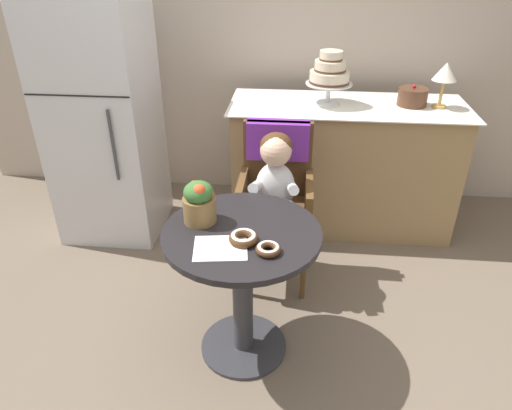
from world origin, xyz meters
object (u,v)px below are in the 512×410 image
object	(u,v)px
round_layer_cake	(413,97)
refrigerator	(102,114)
cafe_table	(242,269)
donut_mid	(243,238)
donut_front	(268,249)
seated_child	(275,185)
tiered_cake_stand	(330,73)
table_lamp	(445,74)
wicker_chair	(276,179)
flower_vase	(199,201)

from	to	relation	value
round_layer_cake	refrigerator	bearing A→B (deg)	-173.68
cafe_table	donut_mid	size ratio (longest dim) A/B	5.72
donut_front	seated_child	bearing A→B (deg)	91.10
seated_child	donut_mid	world-z (taller)	seated_child
round_layer_cake	refrigerator	xyz separation A→B (m)	(-2.01, -0.22, -0.11)
cafe_table	tiered_cake_stand	bearing A→B (deg)	72.42
donut_front	table_lamp	world-z (taller)	table_lamp
seated_child	round_layer_cake	world-z (taller)	round_layer_cake
wicker_chair	table_lamp	size ratio (longest dim) A/B	3.35
seated_child	cafe_table	bearing A→B (deg)	-102.31
donut_front	refrigerator	distance (m)	1.72
donut_mid	refrigerator	world-z (taller)	refrigerator
seated_child	refrigerator	distance (m)	1.31
donut_mid	table_lamp	size ratio (longest dim) A/B	0.44
cafe_table	wicker_chair	distance (m)	0.71
seated_child	refrigerator	size ratio (longest dim) A/B	0.43
table_lamp	refrigerator	distance (m)	2.20
donut_mid	table_lamp	distance (m)	1.81
tiered_cake_stand	donut_mid	bearing A→B (deg)	-105.85
round_layer_cake	table_lamp	xyz separation A→B (m)	(0.17, -0.03, 0.16)
round_layer_cake	refrigerator	world-z (taller)	refrigerator
seated_child	donut_front	distance (m)	0.69
cafe_table	tiered_cake_stand	distance (m)	1.49
flower_vase	refrigerator	distance (m)	1.34
flower_vase	round_layer_cake	distance (m)	1.71
donut_front	round_layer_cake	world-z (taller)	round_layer_cake
tiered_cake_stand	round_layer_cake	size ratio (longest dim) A/B	1.81
tiered_cake_stand	wicker_chair	bearing A→B (deg)	-115.85
flower_vase	donut_front	bearing A→B (deg)	-33.40
round_layer_cake	table_lamp	world-z (taller)	table_lamp
wicker_chair	round_layer_cake	xyz separation A→B (m)	(0.84, 0.63, 0.32)
donut_mid	table_lamp	bearing A→B (deg)	51.31
tiered_cake_stand	round_layer_cake	distance (m)	0.56
tiered_cake_stand	refrigerator	size ratio (longest dim) A/B	0.20
seated_child	wicker_chair	bearing A→B (deg)	90.00
refrigerator	flower_vase	bearing A→B (deg)	-50.56
wicker_chair	donut_mid	size ratio (longest dim) A/B	7.57
table_lamp	refrigerator	xyz separation A→B (m)	(-2.17, -0.19, -0.27)
donut_mid	tiered_cake_stand	bearing A→B (deg)	74.15
refrigerator	wicker_chair	bearing A→B (deg)	-19.34
wicker_chair	flower_vase	bearing A→B (deg)	-113.30
wicker_chair	donut_mid	distance (m)	0.79
flower_vase	table_lamp	xyz separation A→B (m)	(1.32, 1.23, 0.29)
seated_child	table_lamp	size ratio (longest dim) A/B	2.55
tiered_cake_stand	table_lamp	world-z (taller)	tiered_cake_stand
wicker_chair	flower_vase	distance (m)	0.72
tiered_cake_stand	table_lamp	distance (m)	0.71
wicker_chair	round_layer_cake	distance (m)	1.10
tiered_cake_stand	table_lamp	xyz separation A→B (m)	(0.71, -0.01, 0.02)
flower_vase	table_lamp	distance (m)	1.83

